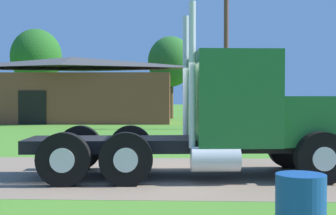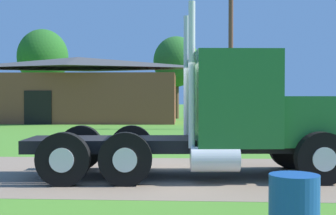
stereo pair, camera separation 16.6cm
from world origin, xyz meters
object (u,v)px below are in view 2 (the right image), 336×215
truck_foreground_white (233,118)px  steel_barrel (294,215)px  utility_pole_near (231,51)px  shed_building (78,91)px

truck_foreground_white → steel_barrel: (0.26, -5.31, -0.84)m
truck_foreground_white → utility_pole_near: (1.10, 15.47, 3.03)m
truck_foreground_white → utility_pole_near: 15.80m
truck_foreground_white → steel_barrel: truck_foreground_white is taller
shed_building → utility_pole_near: utility_pole_near is taller
truck_foreground_white → utility_pole_near: utility_pole_near is taller
truck_foreground_white → steel_barrel: size_ratio=8.05×
shed_building → steel_barrel: bearing=-71.0°
truck_foreground_white → steel_barrel: bearing=-87.2°
steel_barrel → shed_building: shed_building is taller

